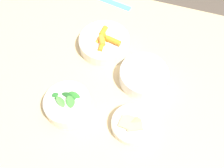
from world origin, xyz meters
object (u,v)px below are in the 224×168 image
bowl_carrots (104,42)px  ruler (106,0)px  bowl_greens (68,104)px  bowl_beans_hotdog (143,76)px  bowl_cookies (132,124)px

bowl_carrots → ruler: (-0.08, 0.26, -0.03)m
bowl_greens → bowl_beans_hotdog: bearing=42.3°
bowl_beans_hotdog → ruler: bowl_beans_hotdog is taller
bowl_beans_hotdog → ruler: bearing=126.6°
bowl_beans_hotdog → bowl_cookies: 0.19m
bowl_carrots → ruler: size_ratio=0.80×
bowl_carrots → ruler: bowl_carrots is taller
bowl_cookies → ruler: size_ratio=0.54×
bowl_carrots → bowl_greens: bowl_greens is taller
ruler → bowl_beans_hotdog: bearing=-53.4°
bowl_cookies → bowl_carrots: bearing=124.0°
ruler → bowl_carrots: bearing=-72.1°
bowl_carrots → ruler: bearing=107.9°
bowl_cookies → bowl_beans_hotdog: bearing=93.4°
bowl_carrots → ruler: 0.27m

